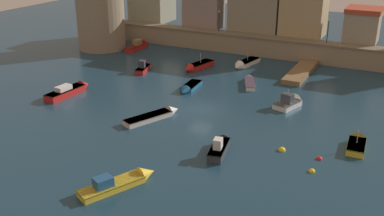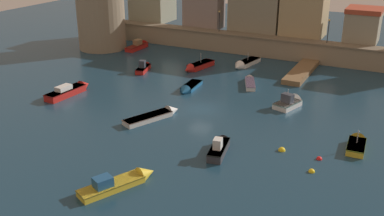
{
  "view_description": "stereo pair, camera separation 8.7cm",
  "coord_description": "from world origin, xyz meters",
  "px_view_note": "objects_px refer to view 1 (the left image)",
  "views": [
    {
      "loc": [
        20.52,
        -42.89,
        19.25
      ],
      "look_at": [
        0.0,
        -2.23,
        0.88
      ],
      "focal_mm": 42.03,
      "sensor_mm": 36.0,
      "label": 1
    },
    {
      "loc": [
        20.6,
        -42.85,
        19.25
      ],
      "look_at": [
        0.0,
        -2.23,
        0.88
      ],
      "focal_mm": 42.03,
      "sensor_mm": 36.0,
      "label": 2
    }
  ],
  "objects_px": {
    "quay_lamp_0": "(219,18)",
    "moored_boat_4": "(189,88)",
    "quay_lamp_1": "(328,27)",
    "moored_boat_11": "(139,45)",
    "moored_boat_1": "(197,66)",
    "fortress_tower": "(101,17)",
    "moored_boat_8": "(250,82)",
    "moored_boat_7": "(291,102)",
    "mooring_buoy_2": "(282,150)",
    "moored_boat_2": "(220,146)",
    "moored_boat_3": "(157,115)",
    "moored_boat_9": "(70,90)",
    "moored_boat_5": "(357,143)",
    "mooring_buoy_0": "(319,159)",
    "moored_boat_10": "(144,67)",
    "moored_boat_0": "(123,181)",
    "moored_boat_6": "(244,64)",
    "mooring_buoy_1": "(312,172)"
  },
  "relations": [
    {
      "from": "fortress_tower",
      "to": "moored_boat_7",
      "type": "bearing_deg",
      "value": -18.23
    },
    {
      "from": "quay_lamp_0",
      "to": "fortress_tower",
      "type": "bearing_deg",
      "value": -156.72
    },
    {
      "from": "mooring_buoy_1",
      "to": "mooring_buoy_2",
      "type": "height_order",
      "value": "mooring_buoy_2"
    },
    {
      "from": "fortress_tower",
      "to": "mooring_buoy_1",
      "type": "bearing_deg",
      "value": -32.02
    },
    {
      "from": "moored_boat_10",
      "to": "quay_lamp_0",
      "type": "bearing_deg",
      "value": -32.58
    },
    {
      "from": "moored_boat_5",
      "to": "mooring_buoy_2",
      "type": "height_order",
      "value": "moored_boat_5"
    },
    {
      "from": "fortress_tower",
      "to": "moored_boat_8",
      "type": "relative_size",
      "value": 1.9
    },
    {
      "from": "quay_lamp_1",
      "to": "moored_boat_4",
      "type": "bearing_deg",
      "value": -122.49
    },
    {
      "from": "moored_boat_7",
      "to": "moored_boat_10",
      "type": "height_order",
      "value": "moored_boat_7"
    },
    {
      "from": "fortress_tower",
      "to": "quay_lamp_1",
      "type": "height_order",
      "value": "fortress_tower"
    },
    {
      "from": "moored_boat_7",
      "to": "mooring_buoy_1",
      "type": "distance_m",
      "value": 15.32
    },
    {
      "from": "quay_lamp_1",
      "to": "moored_boat_9",
      "type": "bearing_deg",
      "value": -131.97
    },
    {
      "from": "moored_boat_11",
      "to": "moored_boat_1",
      "type": "bearing_deg",
      "value": -114.34
    },
    {
      "from": "moored_boat_1",
      "to": "moored_boat_8",
      "type": "relative_size",
      "value": 1.1
    },
    {
      "from": "moored_boat_2",
      "to": "mooring_buoy_2",
      "type": "bearing_deg",
      "value": -73.1
    },
    {
      "from": "moored_boat_2",
      "to": "moored_boat_11",
      "type": "height_order",
      "value": "moored_boat_2"
    },
    {
      "from": "moored_boat_3",
      "to": "mooring_buoy_0",
      "type": "height_order",
      "value": "moored_boat_3"
    },
    {
      "from": "moored_boat_5",
      "to": "mooring_buoy_0",
      "type": "relative_size",
      "value": 8.42
    },
    {
      "from": "moored_boat_1",
      "to": "moored_boat_2",
      "type": "bearing_deg",
      "value": 43.29
    },
    {
      "from": "moored_boat_9",
      "to": "mooring_buoy_1",
      "type": "distance_m",
      "value": 31.69
    },
    {
      "from": "fortress_tower",
      "to": "moored_boat_10",
      "type": "bearing_deg",
      "value": -30.26
    },
    {
      "from": "moored_boat_2",
      "to": "moored_boat_9",
      "type": "relative_size",
      "value": 0.76
    },
    {
      "from": "quay_lamp_0",
      "to": "moored_boat_7",
      "type": "xyz_separation_m",
      "value": [
        17.78,
        -19.65,
        -4.98
      ]
    },
    {
      "from": "moored_boat_4",
      "to": "mooring_buoy_2",
      "type": "relative_size",
      "value": 7.68
    },
    {
      "from": "moored_boat_7",
      "to": "moored_boat_6",
      "type": "bearing_deg",
      "value": 56.82
    },
    {
      "from": "moored_boat_2",
      "to": "fortress_tower",
      "type": "bearing_deg",
      "value": 41.13
    },
    {
      "from": "moored_boat_0",
      "to": "mooring_buoy_0",
      "type": "bearing_deg",
      "value": -23.56
    },
    {
      "from": "quay_lamp_0",
      "to": "moored_boat_4",
      "type": "height_order",
      "value": "quay_lamp_0"
    },
    {
      "from": "moored_boat_4",
      "to": "moored_boat_2",
      "type": "bearing_deg",
      "value": 32.55
    },
    {
      "from": "fortress_tower",
      "to": "mooring_buoy_2",
      "type": "relative_size",
      "value": 15.81
    },
    {
      "from": "moored_boat_1",
      "to": "moored_boat_10",
      "type": "xyz_separation_m",
      "value": [
        -6.55,
        -3.94,
        0.04
      ]
    },
    {
      "from": "moored_boat_2",
      "to": "moored_boat_10",
      "type": "distance_m",
      "value": 27.08
    },
    {
      "from": "moored_boat_4",
      "to": "mooring_buoy_0",
      "type": "distance_m",
      "value": 21.85
    },
    {
      "from": "moored_boat_3",
      "to": "moored_boat_4",
      "type": "bearing_deg",
      "value": 29.53
    },
    {
      "from": "moored_boat_3",
      "to": "moored_boat_11",
      "type": "distance_m",
      "value": 30.79
    },
    {
      "from": "quay_lamp_0",
      "to": "moored_boat_7",
      "type": "bearing_deg",
      "value": -47.86
    },
    {
      "from": "moored_boat_1",
      "to": "mooring_buoy_2",
      "type": "xyz_separation_m",
      "value": [
        18.48,
        -19.58,
        -0.41
      ]
    },
    {
      "from": "fortress_tower",
      "to": "moored_boat_1",
      "type": "xyz_separation_m",
      "value": [
        19.8,
        -3.79,
        -4.97
      ]
    },
    {
      "from": "moored_boat_8",
      "to": "mooring_buoy_2",
      "type": "xyz_separation_m",
      "value": [
        9.28,
        -16.76,
        -0.31
      ]
    },
    {
      "from": "moored_boat_9",
      "to": "moored_boat_10",
      "type": "bearing_deg",
      "value": -8.45
    },
    {
      "from": "quay_lamp_1",
      "to": "mooring_buoy_2",
      "type": "bearing_deg",
      "value": -85.48
    },
    {
      "from": "quay_lamp_0",
      "to": "moored_boat_8",
      "type": "xyz_separation_m",
      "value": [
        10.83,
        -14.43,
        -5.12
      ]
    },
    {
      "from": "mooring_buoy_0",
      "to": "moored_boat_0",
      "type": "bearing_deg",
      "value": -138.73
    },
    {
      "from": "moored_boat_2",
      "to": "moored_boat_3",
      "type": "bearing_deg",
      "value": 55.43
    },
    {
      "from": "quay_lamp_0",
      "to": "mooring_buoy_0",
      "type": "relative_size",
      "value": 6.58
    },
    {
      "from": "moored_boat_8",
      "to": "moored_boat_9",
      "type": "relative_size",
      "value": 0.8
    },
    {
      "from": "quay_lamp_1",
      "to": "mooring_buoy_0",
      "type": "xyz_separation_m",
      "value": [
        5.93,
        -31.32,
        -5.5
      ]
    },
    {
      "from": "fortress_tower",
      "to": "moored_boat_11",
      "type": "height_order",
      "value": "fortress_tower"
    },
    {
      "from": "moored_boat_7",
      "to": "moored_boat_9",
      "type": "relative_size",
      "value": 0.67
    },
    {
      "from": "moored_boat_1",
      "to": "moored_boat_3",
      "type": "xyz_separation_m",
      "value": [
        4.12,
        -18.16,
        -0.11
      ]
    }
  ]
}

